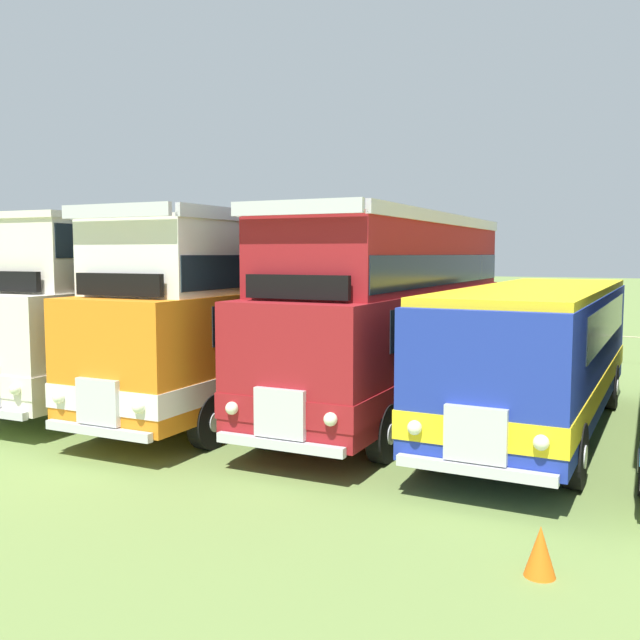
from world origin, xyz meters
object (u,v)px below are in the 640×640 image
at_px(bus_first_in_row, 162,298).
at_px(bus_fourth_in_row, 539,347).
at_px(bus_second_in_row, 266,307).
at_px(cone_mid_row, 540,551).
at_px(bus_third_in_row, 395,311).

distance_m(bus_first_in_row, bus_fourth_in_row, 9.77).
bearing_deg(bus_second_in_row, cone_mid_row, -40.92).
xyz_separation_m(bus_second_in_row, bus_third_in_row, (3.25, 0.29, -0.00)).
height_order(bus_first_in_row, bus_third_in_row, bus_third_in_row).
bearing_deg(bus_second_in_row, bus_third_in_row, 5.10).
distance_m(bus_fourth_in_row, cone_mid_row, 6.93).
relative_size(bus_first_in_row, bus_fourth_in_row, 1.13).
relative_size(bus_second_in_row, cone_mid_row, 19.42).
distance_m(bus_first_in_row, bus_third_in_row, 6.50).
bearing_deg(bus_first_in_row, bus_second_in_row, -0.65).
bearing_deg(cone_mid_row, bus_second_in_row, 139.08).
bearing_deg(bus_first_in_row, cone_mid_row, -31.49).
bearing_deg(bus_fourth_in_row, cone_mid_row, -79.86).
height_order(bus_second_in_row, bus_fourth_in_row, bus_second_in_row).
xyz_separation_m(bus_third_in_row, cone_mid_row, (4.44, -6.95, -2.07)).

